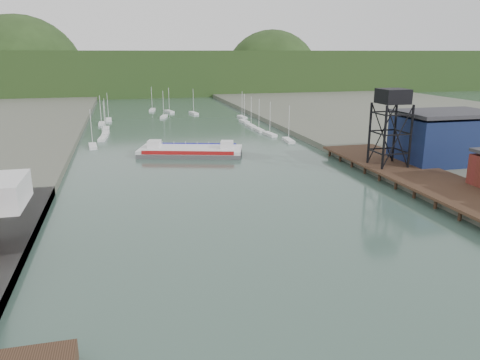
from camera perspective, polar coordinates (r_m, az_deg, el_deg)
name	(u,v)px	position (r m, az deg, el deg)	size (l,w,h in m)	color
east_pier	(434,181)	(95.17, 22.53, -0.16)	(14.00, 70.00, 2.45)	black
lift_tower	(393,101)	(102.23, 18.11, 9.13)	(6.50, 6.50, 16.00)	black
blue_shed	(445,138)	(113.52, 23.68, 4.76)	(20.50, 14.50, 11.30)	#0C1635
marina_sailboats	(178,124)	(169.70, -7.52, 6.75)	(57.71, 92.65, 0.90)	silver
distant_hills	(143,75)	(330.32, -11.73, 12.47)	(500.00, 120.00, 80.00)	#1F3015
chain_ferry	(191,151)	(119.78, -6.03, 3.55)	(27.64, 17.24, 3.71)	#49494B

